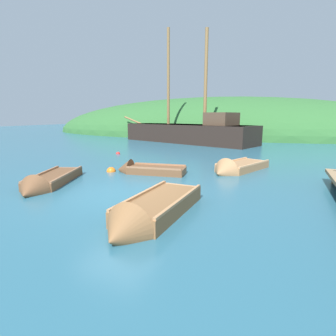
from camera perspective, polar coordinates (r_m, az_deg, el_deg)
name	(u,v)px	position (r m, az deg, el deg)	size (l,w,h in m)	color
ground_plane	(118,194)	(8.99, -10.76, -5.48)	(120.00, 120.00, 0.00)	#285B70
shore_hill	(213,134)	(39.46, 9.70, 7.27)	(53.10, 22.95, 10.31)	#2D602D
sailing_ship	(188,136)	(26.08, 4.36, 6.93)	(16.03, 7.78, 11.72)	black
rowboat_center	(145,171)	(12.04, -4.86, -0.62)	(3.27, 1.51, 1.02)	brown
rowboat_portside	(47,183)	(10.74, -24.52, -3.05)	(2.38, 3.84, 1.06)	brown
rowboat_far	(236,169)	(12.72, 14.32, -0.24)	(2.47, 3.76, 1.22)	#9E7047
rowboat_near_dock	(150,214)	(6.68, -3.95, -9.87)	(1.31, 3.83, 1.20)	brown
buoy_red	(118,154)	(18.40, -10.68, 3.00)	(0.29, 0.29, 0.29)	red
buoy_orange	(111,172)	(12.60, -12.10, -0.75)	(0.42, 0.42, 0.42)	orange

